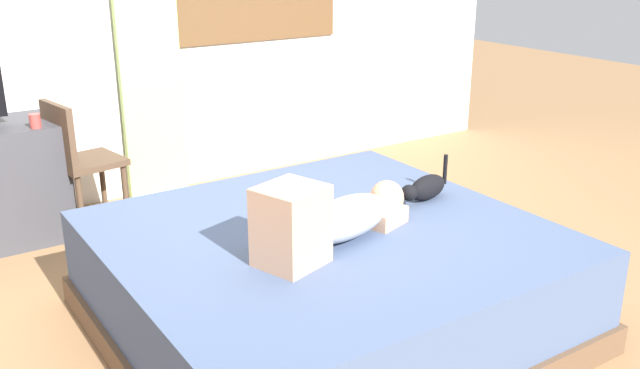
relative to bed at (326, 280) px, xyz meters
The scene contains 7 objects.
ground_plane 0.26m from the bed, 42.59° to the right, with size 16.00×16.00×0.00m, color olive.
bed is the anchor object (origin of this frame).
person_lying 0.39m from the bed, 110.69° to the right, with size 0.93×0.50×0.34m.
cat 0.73m from the bed, ahead, with size 0.35×0.16×0.21m.
cup 2.03m from the bed, 116.41° to the left, with size 0.06×0.06×0.08m, color #B23D38.
chair_by_desk 1.95m from the bed, 109.45° to the left, with size 0.44×0.44×0.86m.
curtain_left 2.48m from the bed, 89.34° to the left, with size 0.44×0.06×2.52m, color #ADCC75.
Camera 1 is at (-1.75, -2.45, 1.80)m, focal length 39.44 mm.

